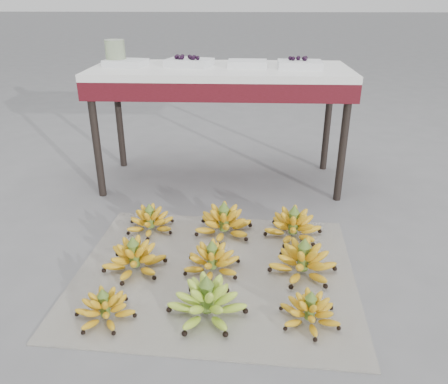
{
  "coord_description": "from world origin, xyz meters",
  "views": [
    {
      "loc": [
        0.03,
        -1.72,
        1.16
      ],
      "look_at": [
        -0.05,
        0.28,
        0.25
      ],
      "focal_mm": 35.0,
      "sensor_mm": 36.0,
      "label": 1
    }
  ],
  "objects_px": {
    "bunch_back_center": "(224,223)",
    "glass_jar": "(115,53)",
    "tray_right": "(247,64)",
    "newspaper_mat": "(215,272)",
    "bunch_mid_left": "(134,258)",
    "bunch_mid_right": "(303,261)",
    "vendor_table": "(220,81)",
    "tray_far_right": "(300,64)",
    "bunch_front_center": "(207,302)",
    "bunch_back_left": "(150,221)",
    "tray_far_left": "(126,63)",
    "bunch_front_left": "(105,308)",
    "tray_left": "(189,62)",
    "bunch_back_right": "(293,226)",
    "bunch_mid_center": "(212,260)",
    "bunch_front_right": "(310,311)"
  },
  "relations": [
    {
      "from": "tray_far_right",
      "to": "glass_jar",
      "type": "xyz_separation_m",
      "value": [
        -1.13,
        0.05,
        0.05
      ]
    },
    {
      "from": "bunch_front_center",
      "to": "bunch_back_left",
      "type": "relative_size",
      "value": 1.21
    },
    {
      "from": "bunch_mid_right",
      "to": "glass_jar",
      "type": "bearing_deg",
      "value": 130.67
    },
    {
      "from": "bunch_mid_right",
      "to": "vendor_table",
      "type": "relative_size",
      "value": 0.2
    },
    {
      "from": "bunch_back_center",
      "to": "glass_jar",
      "type": "height_order",
      "value": "glass_jar"
    },
    {
      "from": "bunch_mid_left",
      "to": "glass_jar",
      "type": "xyz_separation_m",
      "value": [
        -0.31,
        1.1,
        0.76
      ]
    },
    {
      "from": "newspaper_mat",
      "to": "bunch_back_left",
      "type": "distance_m",
      "value": 0.53
    },
    {
      "from": "bunch_back_left",
      "to": "tray_far_right",
      "type": "height_order",
      "value": "tray_far_right"
    },
    {
      "from": "tray_far_left",
      "to": "bunch_back_center",
      "type": "bearing_deg",
      "value": -49.16
    },
    {
      "from": "bunch_mid_left",
      "to": "glass_jar",
      "type": "height_order",
      "value": "glass_jar"
    },
    {
      "from": "bunch_back_center",
      "to": "tray_far_left",
      "type": "xyz_separation_m",
      "value": [
        -0.64,
        0.74,
        0.7
      ]
    },
    {
      "from": "bunch_front_left",
      "to": "bunch_back_right",
      "type": "bearing_deg",
      "value": 55.32
    },
    {
      "from": "newspaper_mat",
      "to": "tray_right",
      "type": "height_order",
      "value": "tray_right"
    },
    {
      "from": "bunch_mid_left",
      "to": "bunch_back_left",
      "type": "xyz_separation_m",
      "value": [
        0.0,
        0.37,
        -0.01
      ]
    },
    {
      "from": "newspaper_mat",
      "to": "bunch_mid_center",
      "type": "distance_m",
      "value": 0.06
    },
    {
      "from": "vendor_table",
      "to": "bunch_back_center",
      "type": "bearing_deg",
      "value": -85.77
    },
    {
      "from": "bunch_mid_right",
      "to": "bunch_front_left",
      "type": "bearing_deg",
      "value": -160.74
    },
    {
      "from": "bunch_back_left",
      "to": "tray_right",
      "type": "relative_size",
      "value": 1.34
    },
    {
      "from": "newspaper_mat",
      "to": "bunch_front_left",
      "type": "distance_m",
      "value": 0.53
    },
    {
      "from": "glass_jar",
      "to": "bunch_front_left",
      "type": "bearing_deg",
      "value": -79.38
    },
    {
      "from": "newspaper_mat",
      "to": "bunch_mid_center",
      "type": "xyz_separation_m",
      "value": [
        -0.01,
        0.01,
        0.06
      ]
    },
    {
      "from": "newspaper_mat",
      "to": "bunch_back_left",
      "type": "xyz_separation_m",
      "value": [
        -0.37,
        0.37,
        0.06
      ]
    },
    {
      "from": "tray_right",
      "to": "tray_far_right",
      "type": "bearing_deg",
      "value": -6.45
    },
    {
      "from": "bunch_mid_right",
      "to": "vendor_table",
      "type": "distance_m",
      "value": 1.29
    },
    {
      "from": "bunch_mid_center",
      "to": "tray_left",
      "type": "relative_size",
      "value": 1.07
    },
    {
      "from": "bunch_front_center",
      "to": "glass_jar",
      "type": "relative_size",
      "value": 2.54
    },
    {
      "from": "bunch_mid_left",
      "to": "bunch_back_left",
      "type": "relative_size",
      "value": 1.07
    },
    {
      "from": "newspaper_mat",
      "to": "vendor_table",
      "type": "height_order",
      "value": "vendor_table"
    },
    {
      "from": "bunch_front_center",
      "to": "bunch_back_right",
      "type": "distance_m",
      "value": 0.75
    },
    {
      "from": "tray_far_right",
      "to": "glass_jar",
      "type": "bearing_deg",
      "value": 177.44
    },
    {
      "from": "newspaper_mat",
      "to": "bunch_front_left",
      "type": "bearing_deg",
      "value": -140.76
    },
    {
      "from": "bunch_front_center",
      "to": "vendor_table",
      "type": "distance_m",
      "value": 1.49
    },
    {
      "from": "vendor_table",
      "to": "tray_far_left",
      "type": "relative_size",
      "value": 5.77
    },
    {
      "from": "bunch_back_center",
      "to": "tray_far_right",
      "type": "relative_size",
      "value": 1.42
    },
    {
      "from": "tray_right",
      "to": "bunch_back_center",
      "type": "bearing_deg",
      "value": -98.56
    },
    {
      "from": "bunch_back_left",
      "to": "tray_left",
      "type": "distance_m",
      "value": 1.04
    },
    {
      "from": "bunch_front_center",
      "to": "glass_jar",
      "type": "bearing_deg",
      "value": 133.61
    },
    {
      "from": "bunch_front_left",
      "to": "tray_far_right",
      "type": "relative_size",
      "value": 1.07
    },
    {
      "from": "newspaper_mat",
      "to": "tray_far_left",
      "type": "height_order",
      "value": "tray_far_left"
    },
    {
      "from": "newspaper_mat",
      "to": "tray_left",
      "type": "xyz_separation_m",
      "value": [
        -0.22,
        1.1,
        0.77
      ]
    },
    {
      "from": "bunch_back_left",
      "to": "bunch_back_right",
      "type": "distance_m",
      "value": 0.75
    },
    {
      "from": "bunch_front_center",
      "to": "bunch_front_left",
      "type": "bearing_deg",
      "value": -156.24
    },
    {
      "from": "tray_far_left",
      "to": "bunch_mid_right",
      "type": "bearing_deg",
      "value": -47.04
    },
    {
      "from": "bunch_front_center",
      "to": "bunch_back_left",
      "type": "bearing_deg",
      "value": 136.38
    },
    {
      "from": "glass_jar",
      "to": "vendor_table",
      "type": "bearing_deg",
      "value": -3.06
    },
    {
      "from": "bunch_front_right",
      "to": "bunch_front_left",
      "type": "bearing_deg",
      "value": 171.58
    },
    {
      "from": "tray_left",
      "to": "bunch_back_center",
      "type": "bearing_deg",
      "value": -71.69
    },
    {
      "from": "bunch_back_center",
      "to": "tray_right",
      "type": "relative_size",
      "value": 1.58
    },
    {
      "from": "tray_far_left",
      "to": "tray_left",
      "type": "bearing_deg",
      "value": 1.84
    },
    {
      "from": "bunch_front_left",
      "to": "bunch_mid_left",
      "type": "distance_m",
      "value": 0.34
    }
  ]
}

